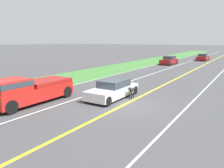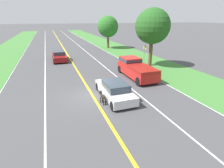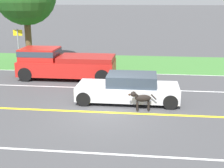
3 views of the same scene
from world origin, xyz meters
name	(u,v)px [view 3 (image 3 of 3)]	position (x,y,z in m)	size (l,w,h in m)	color
ground_plane	(105,112)	(0.00, 0.00, 0.00)	(400.00, 400.00, 0.00)	#424244
centre_divider_line	(105,112)	(0.00, 0.00, 0.00)	(0.18, 160.00, 0.01)	yellow
lane_edge_line_right	(120,73)	(7.00, 0.00, 0.00)	(0.14, 160.00, 0.01)	white
lane_dash_same_dir	(114,89)	(3.50, 0.00, 0.00)	(0.10, 160.00, 0.01)	white
lane_dash_oncoming	(90,153)	(-3.50, 0.00, 0.00)	(0.10, 160.00, 0.01)	white
grass_verge_right	(124,63)	(10.00, 0.00, 0.01)	(6.00, 160.00, 0.03)	#3D7533
ego_car	(129,89)	(1.52, -0.86, 0.60)	(1.84, 4.53, 1.28)	silver
dog	(141,98)	(0.36, -1.44, 0.55)	(0.36, 1.18, 0.87)	black
pickup_truck	(63,63)	(5.31, 3.20, 0.90)	(2.08, 5.47, 1.76)	red
street_sign	(18,43)	(8.52, 7.17, 1.58)	(0.11, 0.64, 2.50)	gray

